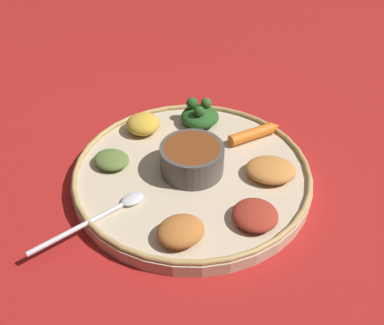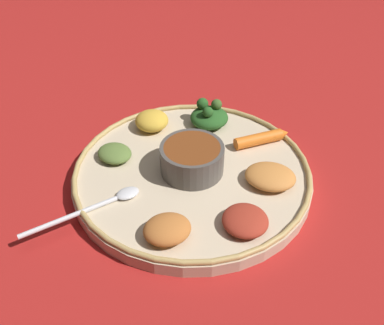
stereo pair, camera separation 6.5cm
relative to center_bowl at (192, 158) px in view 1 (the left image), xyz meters
The scene contains 12 objects.
ground_plane 0.04m from the center_bowl, ahead, with size 2.40×2.40×0.00m, color maroon.
platter 0.03m from the center_bowl, ahead, with size 0.36×0.36×0.02m, color #C6B293.
platter_rim 0.02m from the center_bowl, ahead, with size 0.36×0.36×0.01m, color tan.
center_bowl is the anchor object (origin of this frame).
spoon 0.15m from the center_bowl, 66.26° to the right, with size 0.08×0.16×0.01m.
greens_pile 0.13m from the center_bowl, 158.94° to the left, with size 0.07×0.07×0.04m.
carrot_near_spoon 0.13m from the center_bowl, 113.21° to the left, with size 0.04×0.10×0.02m.
mound_beet 0.13m from the center_bowl, 23.74° to the left, with size 0.06×0.06×0.02m, color maroon.
mound_squash 0.12m from the center_bowl, 68.74° to the left, with size 0.07×0.06×0.02m, color #C67A38.
mound_lentil_yellow 0.13m from the center_bowl, 156.26° to the right, with size 0.06×0.06×0.03m, color gold.
mound_chickpea 0.14m from the center_bowl, 21.26° to the right, with size 0.06×0.05×0.03m, color #B2662D.
mound_collards 0.13m from the center_bowl, 111.26° to the right, with size 0.06×0.05×0.02m, color #567033.
Camera 1 is at (0.48, -0.13, 0.45)m, focal length 40.46 mm.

